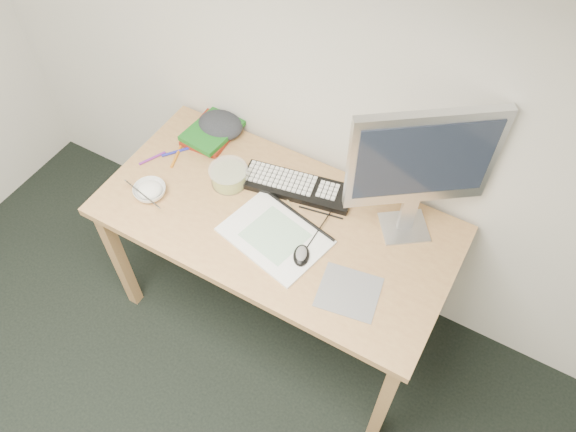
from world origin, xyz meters
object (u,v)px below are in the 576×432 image
object	(u,v)px
keyboard	(297,187)
sketchpad	(275,236)
monitor	(422,163)
desk	(276,230)
rice_bowl	(150,191)

from	to	relation	value
keyboard	sketchpad	bearing A→B (deg)	-91.16
monitor	keyboard	bearing A→B (deg)	147.94
monitor	sketchpad	bearing A→B (deg)	178.36
desk	keyboard	xyz separation A→B (m)	(0.00, 0.17, 0.10)
sketchpad	rice_bowl	xyz separation A→B (m)	(-0.54, -0.07, 0.02)
sketchpad	keyboard	xyz separation A→B (m)	(-0.04, 0.25, 0.01)
monitor	desk	bearing A→B (deg)	168.07
keyboard	desk	bearing A→B (deg)	-101.02
desk	keyboard	size ratio (longest dim) A/B	3.10
keyboard	rice_bowl	size ratio (longest dim) A/B	3.44
desk	rice_bowl	size ratio (longest dim) A/B	10.68
desk	monitor	bearing A→B (deg)	24.20
desk	monitor	distance (m)	0.67
monitor	rice_bowl	bearing A→B (deg)	164.13
desk	monitor	xyz separation A→B (m)	(0.45, 0.20, 0.45)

